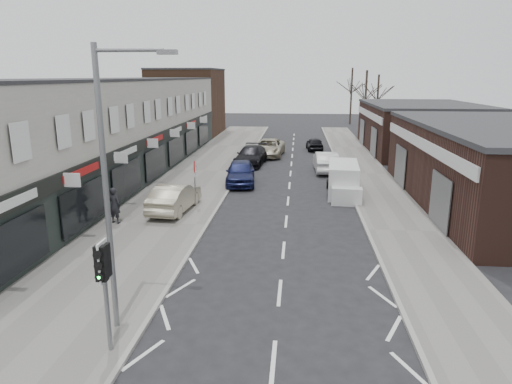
% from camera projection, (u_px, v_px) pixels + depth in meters
% --- Properties ---
extents(ground, '(160.00, 160.00, 0.00)m').
position_uv_depth(ground, '(277.00, 323.00, 13.88)').
color(ground, black).
rests_on(ground, ground).
extents(pavement_left, '(5.50, 64.00, 0.12)m').
position_uv_depth(pavement_left, '(204.00, 171.00, 35.70)').
color(pavement_left, slate).
rests_on(pavement_left, ground).
extents(pavement_right, '(3.50, 64.00, 0.12)m').
position_uv_depth(pavement_right, '(366.00, 174.00, 34.58)').
color(pavement_right, slate).
rests_on(pavement_right, ground).
extents(shop_terrace_left, '(8.00, 41.00, 7.10)m').
position_uv_depth(shop_terrace_left, '(104.00, 129.00, 33.03)').
color(shop_terrace_left, beige).
rests_on(shop_terrace_left, ground).
extents(brick_block_far, '(8.00, 10.00, 8.00)m').
position_uv_depth(brick_block_far, '(188.00, 103.00, 57.52)').
color(brick_block_far, '#4B3120').
rests_on(brick_block_far, ground).
extents(right_unit_near, '(10.00, 18.00, 4.50)m').
position_uv_depth(right_unit_near, '(510.00, 168.00, 25.72)').
color(right_unit_near, '#3A201A').
rests_on(right_unit_near, ground).
extents(right_unit_far, '(10.00, 16.00, 4.50)m').
position_uv_depth(right_unit_far, '(420.00, 129.00, 45.02)').
color(right_unit_far, '#3A201A').
rests_on(right_unit_far, ground).
extents(tree_far_a, '(3.60, 3.60, 8.00)m').
position_uv_depth(tree_far_a, '(363.00, 134.00, 59.39)').
color(tree_far_a, '#382D26').
rests_on(tree_far_a, ground).
extents(tree_far_b, '(3.60, 3.60, 7.50)m').
position_uv_depth(tree_far_b, '(376.00, 129.00, 64.96)').
color(tree_far_b, '#382D26').
rests_on(tree_far_b, ground).
extents(tree_far_c, '(3.60, 3.60, 8.50)m').
position_uv_depth(tree_far_c, '(350.00, 124.00, 71.02)').
color(tree_far_c, '#382D26').
rests_on(tree_far_c, ground).
extents(traffic_light, '(0.28, 0.60, 3.10)m').
position_uv_depth(traffic_light, '(104.00, 271.00, 11.74)').
color(traffic_light, slate).
rests_on(traffic_light, pavement_left).
extents(street_lamp, '(2.23, 0.22, 8.00)m').
position_uv_depth(street_lamp, '(111.00, 177.00, 12.38)').
color(street_lamp, slate).
rests_on(street_lamp, pavement_left).
extents(warning_sign, '(0.12, 0.80, 2.70)m').
position_uv_depth(warning_sign, '(195.00, 170.00, 25.38)').
color(warning_sign, slate).
rests_on(warning_sign, pavement_left).
extents(white_van, '(2.08, 5.19, 1.98)m').
position_uv_depth(white_van, '(343.00, 180.00, 28.58)').
color(white_van, silver).
rests_on(white_van, ground).
extents(sedan_on_pavement, '(2.03, 4.77, 1.53)m').
position_uv_depth(sedan_on_pavement, '(175.00, 197.00, 24.78)').
color(sedan_on_pavement, '#A39C83').
rests_on(sedan_on_pavement, pavement_left).
extents(pedestrian, '(0.77, 0.62, 1.83)m').
position_uv_depth(pedestrian, '(115.00, 205.00, 22.69)').
color(pedestrian, black).
rests_on(pedestrian, pavement_left).
extents(parked_car_left_a, '(2.40, 4.99, 1.65)m').
position_uv_depth(parked_car_left_a, '(240.00, 172.00, 31.47)').
color(parked_car_left_a, '#161C46').
rests_on(parked_car_left_a, ground).
extents(parked_car_left_b, '(2.67, 5.59, 1.57)m').
position_uv_depth(parked_car_left_b, '(251.00, 156.00, 38.32)').
color(parked_car_left_b, black).
rests_on(parked_car_left_b, ground).
extents(parked_car_left_c, '(2.99, 5.81, 1.57)m').
position_uv_depth(parked_car_left_c, '(269.00, 148.00, 42.55)').
color(parked_car_left_c, '#AFA68C').
rests_on(parked_car_left_c, ground).
extents(parked_car_right_a, '(1.84, 4.86, 1.59)m').
position_uv_depth(parked_car_right_a, '(326.00, 162.00, 35.60)').
color(parked_car_right_a, silver).
rests_on(parked_car_right_a, ground).
extents(parked_car_right_b, '(1.79, 3.91, 1.30)m').
position_uv_depth(parked_car_right_b, '(315.00, 144.00, 45.96)').
color(parked_car_right_b, black).
rests_on(parked_car_right_b, ground).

